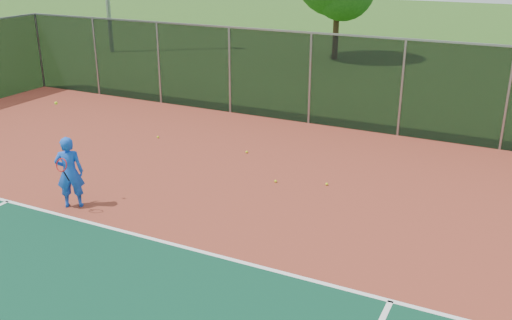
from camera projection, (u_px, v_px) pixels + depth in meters
The scene contains 7 objects.
court_apron at pixel (258, 302), 9.57m from camera, with size 30.00×20.00×0.02m, color maroon.
fence_back at pixel (402, 87), 17.41m from camera, with size 30.00×0.06×3.03m.
tennis_player at pixel (70, 172), 12.78m from camera, with size 0.73×0.75×2.42m.
practice_ball_0 at pixel (327, 184), 14.19m from camera, with size 0.07×0.07×0.07m, color #C8D518.
practice_ball_2 at pixel (276, 181), 14.36m from camera, with size 0.07×0.07×0.07m, color #C8D518.
practice_ball_3 at pixel (158, 137), 17.67m from camera, with size 0.07×0.07×0.07m, color #C8D518.
practice_ball_7 at pixel (247, 152), 16.40m from camera, with size 0.07×0.07×0.07m, color #C8D518.
Camera 1 is at (3.56, -5.28, 5.63)m, focal length 40.00 mm.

